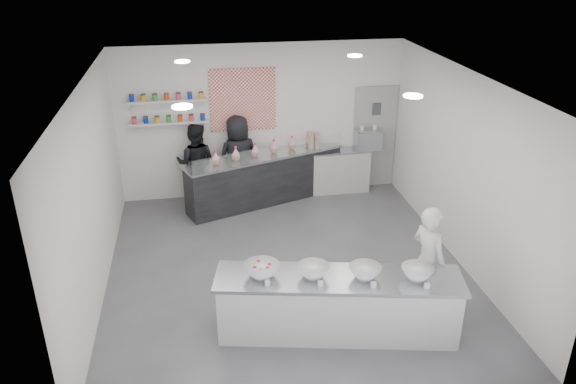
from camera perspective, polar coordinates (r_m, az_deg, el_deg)
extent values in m
plane|color=#515156|center=(8.89, -0.06, -7.88)|extent=(6.00, 6.00, 0.00)
plane|color=white|center=(7.71, -0.07, 11.29)|extent=(6.00, 6.00, 0.00)
plane|color=white|center=(10.98, -2.72, 7.18)|extent=(5.50, 0.00, 5.50)
plane|color=white|center=(8.23, -19.31, -0.32)|extent=(0.00, 6.00, 6.00)
plane|color=white|center=(9.03, 17.42, 2.15)|extent=(0.00, 6.00, 6.00)
cube|color=#9D9E9B|center=(11.58, 8.76, 5.51)|extent=(0.88, 0.04, 2.10)
cube|color=red|center=(10.79, -4.61, 9.32)|extent=(1.25, 0.03, 1.20)
cube|color=silver|center=(10.79, -11.98, 6.92)|extent=(1.45, 0.22, 0.04)
cube|color=silver|center=(10.67, -12.18, 9.07)|extent=(1.45, 0.22, 0.04)
cylinder|color=white|center=(6.65, -10.70, 8.52)|extent=(0.24, 0.24, 0.02)
cylinder|color=white|center=(7.16, 12.59, 9.50)|extent=(0.24, 0.24, 0.02)
cylinder|color=white|center=(9.18, -10.69, 12.90)|extent=(0.24, 0.24, 0.02)
cylinder|color=white|center=(9.56, 6.80, 13.59)|extent=(0.24, 0.24, 0.02)
cube|color=beige|center=(7.42, 5.06, -11.39)|extent=(3.21, 1.33, 0.85)
cube|color=black|center=(10.88, -2.34, 1.37)|extent=(3.17, 1.63, 0.98)
cube|color=white|center=(10.42, -1.69, 4.01)|extent=(2.94, 1.09, 0.27)
cube|color=beige|center=(11.41, 5.28, 2.15)|extent=(1.19, 0.38, 0.88)
cube|color=#93969E|center=(11.34, 8.10, 5.28)|extent=(0.50, 0.35, 0.38)
imported|color=silver|center=(7.83, 14.04, -6.77)|extent=(0.57, 0.68, 1.59)
imported|color=black|center=(10.93, -9.32, 2.88)|extent=(0.89, 0.76, 1.59)
imported|color=black|center=(10.93, -5.04, 3.43)|extent=(0.95, 0.75, 1.70)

